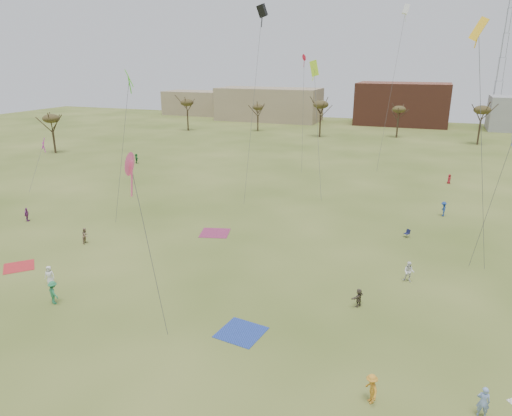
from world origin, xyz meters
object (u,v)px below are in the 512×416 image
(flyer_near_left, at_px, (49,275))
(camp_chair_right, at_px, (407,235))
(flyer_near_center, at_px, (53,293))
(radio_tower, at_px, (502,57))

(flyer_near_left, relative_size, camp_chair_right, 1.91)
(flyer_near_left, bearing_deg, flyer_near_center, -65.30)
(camp_chair_right, distance_m, radio_tower, 104.04)
(radio_tower, bearing_deg, flyer_near_center, -108.55)
(flyer_near_left, bearing_deg, camp_chair_right, 14.97)
(radio_tower, bearing_deg, flyer_near_left, -110.05)
(flyer_near_left, height_order, camp_chair_right, flyer_near_left)
(flyer_near_left, distance_m, flyer_near_center, 3.72)
(flyer_near_left, xyz_separation_m, flyer_near_center, (2.79, -2.46, 0.12))
(camp_chair_right, bearing_deg, flyer_near_left, -104.36)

